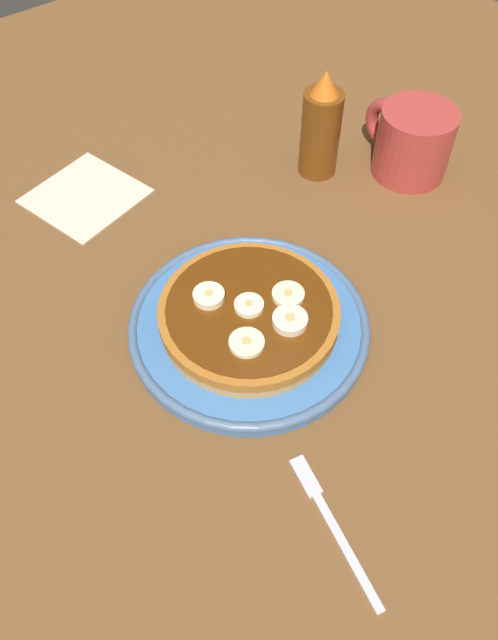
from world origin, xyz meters
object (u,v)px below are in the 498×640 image
Objects in this scene: banana_slice_4 at (290,321)px; napkin at (85,195)px; pancake_stack at (248,315)px; banana_slice_2 at (209,296)px; banana_slice_3 at (288,295)px; coffee_mug at (412,140)px; plate at (249,326)px; syrup_bottle at (321,128)px; banana_slice_0 at (249,308)px; banana_slice_1 at (247,343)px; fork at (330,519)px.

banana_slice_4 reaches higher than napkin.
banana_slice_2 is at bearing 36.63° from pancake_stack.
coffee_mug reaches higher than banana_slice_3.
plate is 1.79× the size of syrup_bottle.
syrup_bottle is at bearing -55.55° from banana_slice_0.
banana_slice_1 is 6.16cm from banana_slice_2.
syrup_bottle is at bearing -55.74° from plate.
banana_slice_0 is at bearing -147.01° from banana_slice_2.
banana_slice_4 is 29.46cm from coffee_mug.
banana_slice_2 is 0.23× the size of syrup_bottle.
pancake_stack is 4.38cm from banana_slice_4.
banana_slice_1 is at bearing 176.59° from banana_slice_2.
plate reaches higher than fork.
banana_slice_0 is at bearing -173.52° from napkin.
pancake_stack is at bearing 104.99° from coffee_mug.
banana_slice_2 is (3.23, 2.10, 0.11)cm from banana_slice_0.
banana_slice_2 is at bearing -177.77° from napkin.
pancake_stack is 3.92cm from banana_slice_2.
fork is (-18.17, 6.03, -0.62)cm from plate.
coffee_mug reaches higher than fork.
banana_slice_3 is at bearing -125.35° from banana_slice_2.
napkin is 27.31cm from syrup_bottle.
napkin is at bearing 2.23° from banana_slice_2.
banana_slice_4 is 25.89cm from syrup_bottle.
banana_slice_2 is 7.75cm from banana_slice_4.
coffee_mug is at bearing -70.44° from banana_slice_3.
plate is at bearing -130.85° from pancake_stack.
coffee_mug is 10.47cm from syrup_bottle.
coffee_mug is at bearing -74.81° from plate.
coffee_mug reaches higher than banana_slice_4.
pancake_stack is 1.31× the size of fork.
banana_slice_1 is at bearing 83.98° from banana_slice_4.
pancake_stack is 4.10cm from banana_slice_3.
syrup_bottle is (14.05, -20.63, 4.80)cm from plate.
pancake_stack is at bearing -14.99° from banana_slice_0.
banana_slice_1 is at bearing 141.67° from pancake_stack.
banana_slice_3 reaches higher than pancake_stack.
banana_slice_1 is 4.43cm from banana_slice_4.
banana_slice_0 is at bearing 29.84° from banana_slice_4.
plate is at bearing -40.08° from banana_slice_1.
napkin is (27.38, 6.77, -3.65)cm from banana_slice_3.
fork is at bearing 169.94° from banana_slice_2.
pancake_stack is 19.32cm from fork.
fork is (-15.03, 3.39, -3.53)cm from banana_slice_1.
syrup_bottle is (32.22, -26.66, 5.42)cm from fork.
plate is 1.93× the size of coffee_mug.
syrup_bottle reaches higher than banana_slice_0.
syrup_bottle reaches higher than fork.
plate is 1.62cm from pancake_stack.
banana_slice_2 is 0.97× the size of banana_slice_3.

